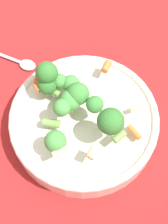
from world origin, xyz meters
TOP-DOWN VIEW (x-y plane):
  - ground_plane at (0.00, 0.00)m, footprint 3.00×3.00m
  - bowl at (0.00, 0.00)m, footprint 0.27×0.27m
  - pasta_salad at (0.02, 0.01)m, footprint 0.22×0.21m
  - spoon at (0.21, -0.04)m, footprint 0.15×0.05m

SIDE VIEW (x-z plane):
  - ground_plane at x=0.00m, z-range 0.00..0.00m
  - spoon at x=0.21m, z-range 0.00..0.01m
  - bowl at x=0.00m, z-range 0.00..0.05m
  - pasta_salad at x=0.02m, z-range 0.05..0.13m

